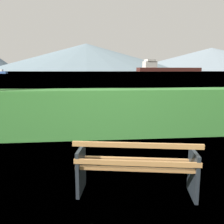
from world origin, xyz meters
name	(u,v)px	position (x,y,z in m)	size (l,w,h in m)	color
ground_plane	(136,192)	(0.00, 0.00, 0.00)	(1400.00, 1400.00, 0.00)	#567A38
water_surface	(87,72)	(0.00, 307.06, 0.00)	(620.00, 620.00, 0.00)	slate
park_bench	(136,167)	(-0.01, -0.06, 0.43)	(1.79, 0.88, 0.87)	#A0703F
hedge_row	(113,113)	(0.00, 3.22, 0.65)	(12.67, 0.88, 1.29)	#387A33
cargo_ship_large	(165,68)	(103.26, 314.31, 4.34)	(91.06, 27.61, 15.53)	#471E19
sailboat_mid	(1,72)	(-44.51, 128.21, 0.77)	(6.64, 3.42, 2.16)	#335693
distant_hills	(114,57)	(64.32, 561.49, 32.12)	(906.81, 439.00, 89.86)	slate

